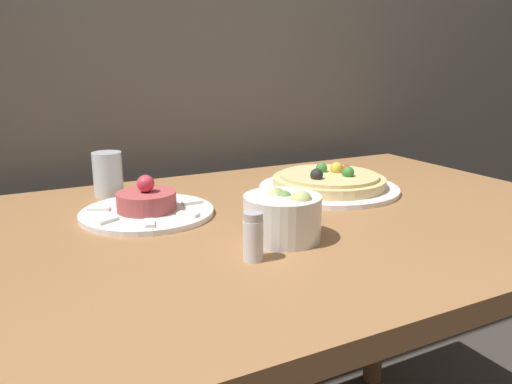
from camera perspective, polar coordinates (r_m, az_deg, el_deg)
dining_table at (r=0.98m, az=4.26°, el=-8.36°), size 1.19×0.81×0.75m
pizza_plate at (r=1.12m, az=8.33°, el=1.04°), size 0.31×0.31×0.06m
tartare_plate at (r=0.96m, az=-12.35°, el=-1.70°), size 0.25×0.25×0.08m
small_bowl at (r=0.81m, az=3.07°, el=-2.74°), size 0.13×0.13×0.09m
drinking_glass at (r=1.11m, az=-16.57°, el=2.00°), size 0.06×0.06×0.09m
salt_shaker at (r=0.72m, az=-0.34°, el=-5.14°), size 0.03×0.03×0.07m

